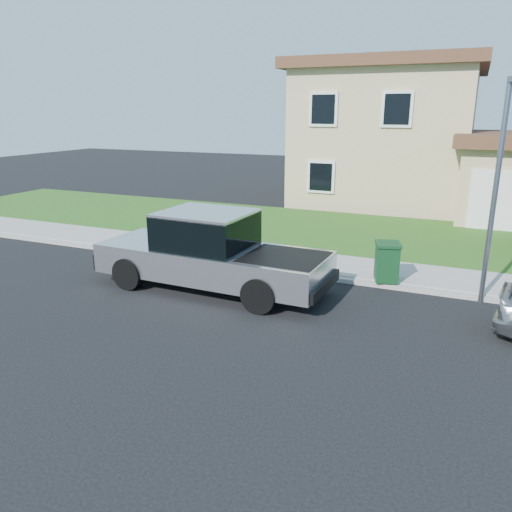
{
  "coord_description": "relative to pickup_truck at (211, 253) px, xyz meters",
  "views": [
    {
      "loc": [
        4.22,
        -9.98,
        4.55
      ],
      "look_at": [
        -0.33,
        0.53,
        1.2
      ],
      "focal_mm": 35.0,
      "sensor_mm": 36.0,
      "label": 1
    }
  ],
  "objects": [
    {
      "name": "sidewalk",
      "position": [
        2.83,
        2.96,
        -0.89
      ],
      "size": [
        40.0,
        2.0,
        0.15
      ],
      "primitive_type": "cube",
      "color": "gray",
      "rests_on": "ground"
    },
    {
      "name": "ground",
      "position": [
        1.83,
        -1.04,
        -0.96
      ],
      "size": [
        80.0,
        80.0,
        0.0
      ],
      "primitive_type": "plane",
      "color": "black",
      "rests_on": "ground"
    },
    {
      "name": "pickup_truck",
      "position": [
        0.0,
        0.0,
        0.0
      ],
      "size": [
        6.35,
        2.53,
        2.06
      ],
      "rotation": [
        0.0,
        0.0,
        -0.03
      ],
      "color": "black",
      "rests_on": "ground"
    },
    {
      "name": "curb",
      "position": [
        2.83,
        1.86,
        -0.9
      ],
      "size": [
        40.0,
        0.2,
        0.12
      ],
      "primitive_type": "cube",
      "color": "gray",
      "rests_on": "ground"
    },
    {
      "name": "street_lamp",
      "position": [
        6.6,
        1.65,
        2.04
      ],
      "size": [
        0.44,
        0.67,
        5.27
      ],
      "rotation": [
        0.0,
        0.0,
        0.43
      ],
      "color": "slate",
      "rests_on": "ground"
    },
    {
      "name": "house",
      "position": [
        3.14,
        15.34,
        2.21
      ],
      "size": [
        14.0,
        11.3,
        6.85
      ],
      "color": "tan",
      "rests_on": "ground"
    },
    {
      "name": "woman",
      "position": [
        0.05,
        1.37,
        -0.19
      ],
      "size": [
        0.58,
        0.42,
        1.62
      ],
      "rotation": [
        0.0,
        0.0,
        3.26
      ],
      "color": "#E48D7D",
      "rests_on": "ground"
    },
    {
      "name": "trash_bin",
      "position": [
        4.2,
        2.06,
        -0.29
      ],
      "size": [
        0.81,
        0.88,
        1.04
      ],
      "rotation": [
        0.0,
        0.0,
        0.28
      ],
      "color": "#0E3618",
      "rests_on": "sidewalk"
    },
    {
      "name": "lawn",
      "position": [
        2.83,
        7.46,
        -0.91
      ],
      "size": [
        40.0,
        7.0,
        0.1
      ],
      "primitive_type": "cube",
      "color": "#214E16",
      "rests_on": "ground"
    }
  ]
}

